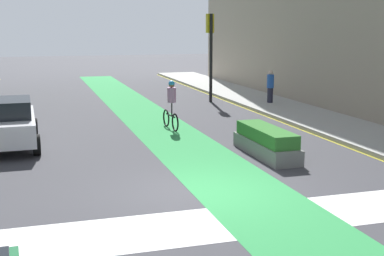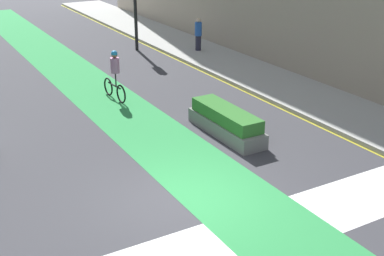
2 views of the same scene
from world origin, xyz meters
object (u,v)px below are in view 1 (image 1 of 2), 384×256
pedestrian_sidewalk_right_a (270,86)px  median_planter (266,142)px  car_white_left_far (5,123)px  traffic_signal_far_right (210,41)px  cyclist_in_lane (171,104)px

pedestrian_sidewalk_right_a → median_planter: size_ratio=0.50×
median_planter → car_white_left_far: bearing=155.6°
traffic_signal_far_right → car_white_left_far: size_ratio=1.05×
median_planter → pedestrian_sidewalk_right_a: bearing=64.3°
traffic_signal_far_right → median_planter: (-2.11, -11.47, -2.71)m
car_white_left_far → median_planter: bearing=-24.4°
traffic_signal_far_right → cyclist_in_lane: size_ratio=2.40×
traffic_signal_far_right → cyclist_in_lane: (-3.81, -6.72, -2.14)m
cyclist_in_lane → median_planter: size_ratio=0.59×
cyclist_in_lane → traffic_signal_far_right: bearing=60.4°
cyclist_in_lane → median_planter: (1.70, -4.75, -0.57)m
traffic_signal_far_right → pedestrian_sidewalk_right_a: 3.89m
car_white_left_far → pedestrian_sidewalk_right_a: 13.32m
median_planter → cyclist_in_lane: bearing=109.7°
cyclist_in_lane → pedestrian_sidewalk_right_a: (6.16, 4.49, -0.02)m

